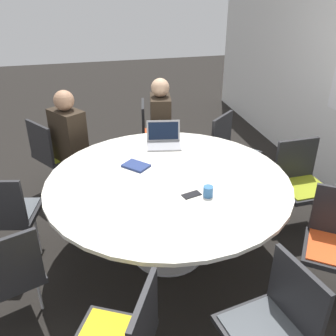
# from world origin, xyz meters

# --- Properties ---
(ground_plane) EXTENTS (16.00, 16.00, 0.00)m
(ground_plane) POSITION_xyz_m (0.00, 0.00, 0.00)
(ground_plane) COLOR black
(conference_table) EXTENTS (1.95, 1.95, 0.75)m
(conference_table) POSITION_xyz_m (0.00, 0.00, 0.66)
(conference_table) COLOR #B7B7BC
(conference_table) RESTS_ON ground_plane
(chair_0) EXTENTS (0.51, 0.49, 0.85)m
(chair_0) POSITION_xyz_m (-1.59, 0.21, 0.51)
(chair_0) COLOR #262628
(chair_0) RESTS_ON ground_plane
(chair_1) EXTENTS (0.60, 0.59, 0.85)m
(chair_1) POSITION_xyz_m (-1.29, -0.96, 0.51)
(chair_1) COLOR #262628
(chair_1) RESTS_ON ground_plane
(chair_2) EXTENTS (0.51, 0.52, 0.85)m
(chair_2) POSITION_xyz_m (-0.22, -1.29, 0.51)
(chair_2) COLOR #262628
(chair_2) RESTS_ON ground_plane
(chair_3) EXTENTS (0.55, 0.56, 0.85)m
(chair_3) POSITION_xyz_m (0.52, -1.20, 0.51)
(chair_3) COLOR #262628
(chair_3) RESTS_ON ground_plane
(chair_5) EXTENTS (0.51, 0.49, 0.85)m
(chair_5) POSITION_xyz_m (1.27, 0.30, 0.51)
(chair_5) COLOR #262628
(chair_5) RESTS_ON ground_plane
(chair_7) EXTENTS (0.44, 0.46, 0.85)m
(chair_7) POSITION_xyz_m (-0.12, 1.30, 0.51)
(chair_7) COLOR #262628
(chair_7) RESTS_ON ground_plane
(chair_8) EXTENTS (0.61, 0.61, 0.85)m
(chair_8) POSITION_xyz_m (-0.92, 0.93, 0.51)
(chair_8) COLOR #262628
(chair_8) RESTS_ON ground_plane
(person_0) EXTENTS (0.39, 0.30, 1.20)m
(person_0) POSITION_xyz_m (-1.34, 0.25, 0.70)
(person_0) COLOR #2D2319
(person_0) RESTS_ON ground_plane
(person_1) EXTENTS (0.42, 0.38, 1.20)m
(person_1) POSITION_xyz_m (-1.14, -0.76, 0.70)
(person_1) COLOR #2D2319
(person_1) RESTS_ON ground_plane
(laptop) EXTENTS (0.30, 0.36, 0.21)m
(laptop) POSITION_xyz_m (-0.66, 0.12, 0.80)
(laptop) COLOR #99999E
(laptop) RESTS_ON conference_table
(spiral_notebook) EXTENTS (0.26, 0.25, 0.02)m
(spiral_notebook) POSITION_xyz_m (-0.27, -0.21, 0.76)
(spiral_notebook) COLOR navy
(spiral_notebook) RESTS_ON conference_table
(coffee_cup) EXTENTS (0.07, 0.07, 0.08)m
(coffee_cup) POSITION_xyz_m (0.32, 0.23, 0.79)
(coffee_cup) COLOR #33669E
(coffee_cup) RESTS_ON conference_table
(cell_phone) EXTENTS (0.11, 0.15, 0.01)m
(cell_phone) POSITION_xyz_m (0.28, 0.11, 0.75)
(cell_phone) COLOR black
(cell_phone) RESTS_ON conference_table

